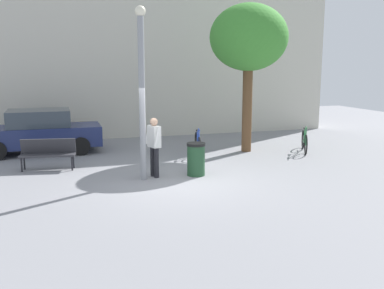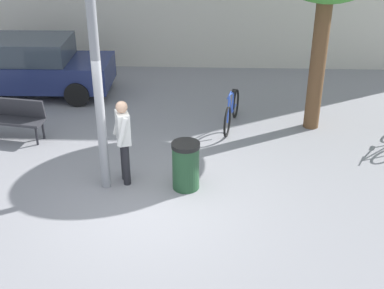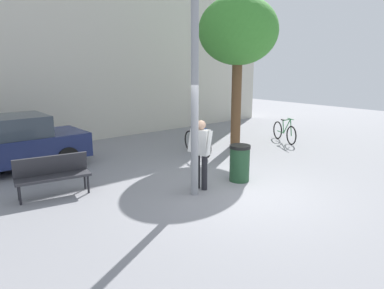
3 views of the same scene
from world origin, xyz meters
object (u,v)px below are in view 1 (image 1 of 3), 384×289
at_px(bicycle_blue, 198,144).
at_px(person_by_lamppost, 154,143).
at_px(lamppost, 142,87).
at_px(bicycle_green, 304,141).
at_px(parked_car_navy, 40,132).
at_px(plaza_tree, 249,39).
at_px(park_bench, 48,152).
at_px(trash_bin, 196,159).

bearing_deg(bicycle_blue, person_by_lamppost, -129.19).
relative_size(lamppost, bicycle_green, 2.80).
distance_m(bicycle_green, parked_car_navy, 9.49).
bearing_deg(bicycle_blue, plaza_tree, 1.98).
bearing_deg(parked_car_navy, park_bench, -83.25).
relative_size(plaza_tree, bicycle_green, 3.17).
relative_size(person_by_lamppost, trash_bin, 1.78).
distance_m(plaza_tree, bicycle_blue, 4.08).
distance_m(bicycle_green, trash_bin, 5.23).
bearing_deg(trash_bin, plaza_tree, 44.99).
bearing_deg(parked_car_navy, trash_bin, -46.96).
bearing_deg(plaza_tree, bicycle_green, -20.11).
bearing_deg(park_bench, plaza_tree, 6.92).
relative_size(plaza_tree, parked_car_navy, 1.24).
height_order(person_by_lamppost, trash_bin, person_by_lamppost).
xyz_separation_m(lamppost, person_by_lamppost, (0.35, 0.19, -1.55)).
relative_size(bicycle_blue, parked_car_navy, 0.42).
bearing_deg(trash_bin, person_by_lamppost, 171.51).
xyz_separation_m(person_by_lamppost, plaza_tree, (3.99, 2.65, 3.04)).
distance_m(person_by_lamppost, park_bench, 3.42).
height_order(bicycle_green, trash_bin, bicycle_green).
distance_m(plaza_tree, trash_bin, 5.33).
relative_size(person_by_lamppost, park_bench, 1.01).
height_order(plaza_tree, bicycle_green, plaza_tree).
xyz_separation_m(person_by_lamppost, parked_car_navy, (-3.17, 4.48, -0.19)).
distance_m(person_by_lamppost, bicycle_green, 6.29).
xyz_separation_m(park_bench, trash_bin, (4.03, -1.99, -0.07)).
height_order(plaza_tree, bicycle_blue, plaza_tree).
relative_size(lamppost, trash_bin, 4.90).
relative_size(lamppost, person_by_lamppost, 2.75).
bearing_deg(bicycle_green, plaza_tree, 159.89).
distance_m(lamppost, bicycle_green, 6.99).
distance_m(person_by_lamppost, trash_bin, 1.28).
height_order(bicycle_blue, parked_car_navy, parked_car_navy).
height_order(person_by_lamppost, bicycle_green, person_by_lamppost).
relative_size(lamppost, plaza_tree, 0.88).
xyz_separation_m(park_bench, plaza_tree, (6.85, 0.83, 3.45)).
distance_m(person_by_lamppost, plaza_tree, 5.67).
distance_m(lamppost, bicycle_blue, 4.27).
relative_size(person_by_lamppost, bicycle_green, 1.02).
bearing_deg(person_by_lamppost, trash_bin, -8.49).
bearing_deg(person_by_lamppost, parked_car_navy, 125.35).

